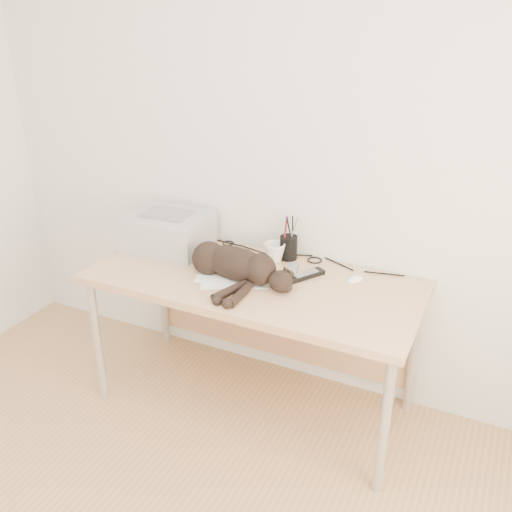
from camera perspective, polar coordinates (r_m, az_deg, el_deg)
The scene contains 11 objects.
wall_back at distance 2.85m, azimuth 2.89°, elevation 10.86°, with size 3.50×3.50×0.00m, color silver.
desk at distance 2.87m, azimuth 0.46°, elevation -3.92°, with size 1.60×0.70×0.74m.
printer at distance 3.07m, azimuth -8.79°, elevation 2.52°, with size 0.44×0.38×0.20m.
papers at distance 2.75m, azimuth -2.33°, elevation -2.05°, with size 0.40×0.34×0.01m.
cat at distance 2.71m, azimuth -2.46°, elevation -0.85°, with size 0.73×0.37×0.17m.
mug at distance 2.89m, azimuth 1.87°, elevation 0.36°, with size 0.11×0.11×0.10m, color white.
pen_cup at distance 2.92m, azimuth 3.27°, elevation 0.90°, with size 0.09×0.09×0.23m.
remote_grey at distance 2.78m, azimuth 3.53°, elevation -1.64°, with size 0.05×0.19×0.02m, color gray.
remote_black at distance 2.75m, azimuth 4.99°, elevation -1.93°, with size 0.05×0.20×0.02m, color black.
mouse at distance 2.75m, azimuth 9.89°, elevation -2.11°, with size 0.06×0.10×0.03m, color white.
cable_tangle at distance 2.99m, azimuth 2.29°, elevation 0.29°, with size 1.36×0.08×0.01m, color black, non-canonical shape.
Camera 1 is at (1.06, -0.80, 1.99)m, focal length 40.00 mm.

